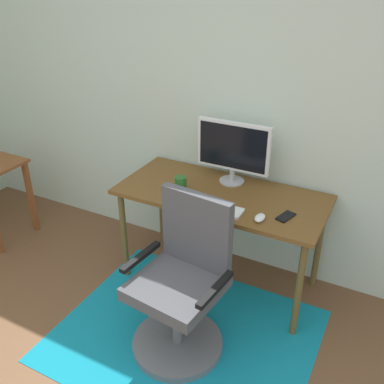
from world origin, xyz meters
name	(u,v)px	position (x,y,z in m)	size (l,w,h in m)	color
wall_back	(227,99)	(0.00, 2.20, 1.30)	(6.00, 0.10, 2.60)	silver
area_rug	(185,335)	(0.19, 1.18, 0.00)	(1.62, 1.32, 0.01)	teal
desk	(221,202)	(0.15, 1.80, 0.68)	(1.45, 0.67, 0.76)	brown
monitor	(233,149)	(0.15, 1.99, 1.02)	(0.53, 0.18, 0.45)	#B2B2B7
keyboard	(210,206)	(0.17, 1.58, 0.77)	(0.43, 0.13, 0.02)	white
computer_mouse	(260,218)	(0.51, 1.58, 0.78)	(0.06, 0.10, 0.03)	white
coffee_cup	(181,184)	(-0.11, 1.70, 0.81)	(0.08, 0.08, 0.10)	#215E23
cell_phone	(286,217)	(0.64, 1.69, 0.77)	(0.07, 0.14, 0.01)	black
office_chair	(182,292)	(0.20, 1.13, 0.41)	(0.60, 0.57, 1.01)	slate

